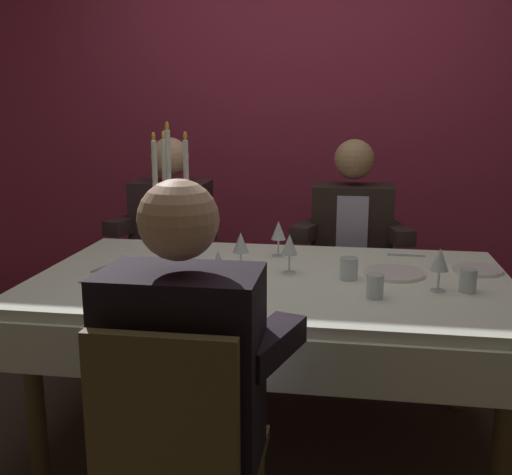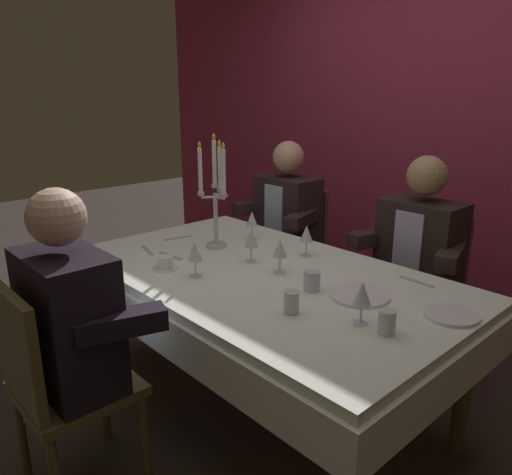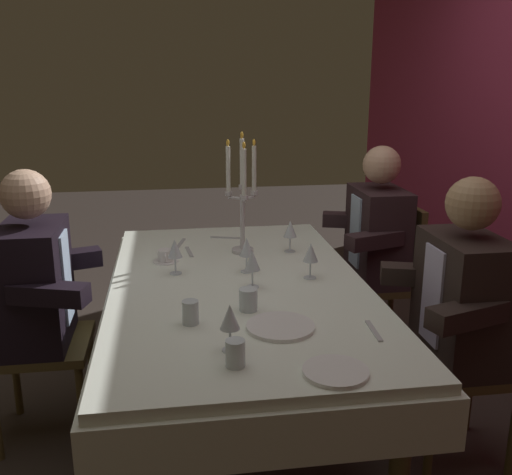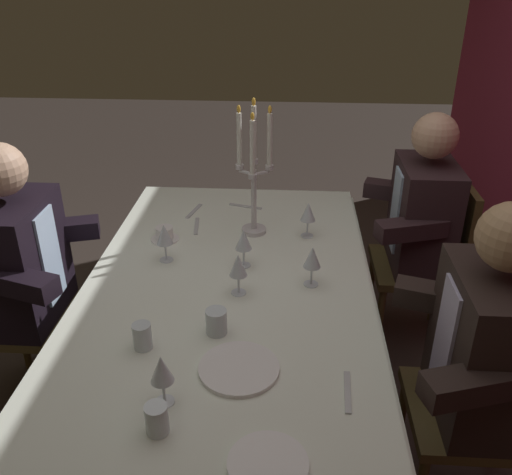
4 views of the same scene
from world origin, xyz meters
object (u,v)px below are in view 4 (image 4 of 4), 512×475
Objects in this scene: wine_glass_0 at (243,240)px; seated_diner_2 at (487,346)px; wine_glass_3 at (238,266)px; wine_glass_5 at (308,213)px; candelabra at (254,175)px; wine_glass_4 at (164,235)px; water_tumbler_0 at (142,336)px; seated_diner_0 at (424,216)px; dinner_plate_0 at (268,464)px; water_tumbler_1 at (215,322)px; dinner_plate_1 at (239,368)px; coffee_cup_0 at (165,234)px; water_tumbler_2 at (157,419)px; wine_glass_2 at (312,258)px; dining_table at (228,309)px; wine_glass_1 at (162,371)px; seated_diner_1 at (19,260)px.

seated_diner_2 is (0.46, 0.83, -0.12)m from wine_glass_0.
wine_glass_3 and wine_glass_5 have the same top height.
candelabra is 0.47m from wine_glass_4.
water_tumbler_0 is 1.55m from seated_diner_0.
dinner_plate_0 is 1.26m from wine_glass_5.
water_tumbler_1 is at bearing -7.19° from wine_glass_0.
dinner_plate_1 is 0.64m from wine_glass_0.
candelabra reaches higher than wine_glass_4.
wine_glass_3 is 1.24× the size of coffee_cup_0.
water_tumbler_2 is at bearing -8.30° from candelabra.
wine_glass_2 is 0.72m from coffee_cup_0.
dining_table is at bearing 179.38° from water_tumbler_1.
dining_table is at bearing -166.80° from dinner_plate_0.
wine_glass_0 is at bearing -3.75° from candelabra.
water_tumbler_1 is (0.32, -0.33, -0.07)m from wine_glass_2.
dinner_plate_0 is 1.11m from wine_glass_4.
wine_glass_5 is at bearing 146.66° from water_tumbler_0.
dining_table is 11.83× the size of wine_glass_5.
dinner_plate_1 is at bearing -24.58° from wine_glass_2.
wine_glass_1 is 1.00× the size of wine_glass_4.
dinner_plate_1 is at bearing 1.17° from candelabra.
seated_diner_1 is at bearing -122.24° from dinner_plate_1.
seated_diner_0 reaches higher than water_tumbler_2.
candelabra is at bearing -95.80° from wine_glass_5.
water_tumbler_2 is 0.07× the size of seated_diner_0.
dinner_plate_0 is at bearing 10.67° from wine_glass_3.
wine_glass_5 reaches higher than water_tumbler_1.
water_tumbler_1 is (-0.53, -0.20, 0.04)m from dinner_plate_0.
wine_glass_5 is at bearing 96.99° from coffee_cup_0.
seated_diner_0 is 1.00× the size of seated_diner_2.
wine_glass_0 reaches higher than coffee_cup_0.
wine_glass_3 is at bearing -2.48° from candelabra.
wine_glass_0 and wine_glass_3 have the same top height.
candelabra is 1.11m from wine_glass_1.
wine_glass_3 is 0.55m from coffee_cup_0.
seated_diner_1 reaches higher than water_tumbler_2.
dining_table is 0.77m from water_tumbler_2.
wine_glass_0 is at bearing 179.44° from wine_glass_3.
wine_glass_4 is at bearing -50.61° from candelabra.
dining_table is at bearing -109.75° from seated_diner_2.
candelabra is 0.97m from dinner_plate_1.
wine_glass_2 is 0.28m from wine_glass_3.
seated_diner_1 reaches higher than wine_glass_3.
dinner_plate_0 is (1.28, 0.12, -0.27)m from candelabra.
dining_table is 11.83× the size of wine_glass_2.
wine_glass_3 is at bearing 54.92° from wine_glass_4.
dinner_plate_1 is 0.33m from water_tumbler_0.
seated_diner_2 is at bearing 73.16° from wine_glass_3.
candelabra reaches higher than wine_glass_0.
coffee_cup_0 is at bearing -167.85° from wine_glass_1.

